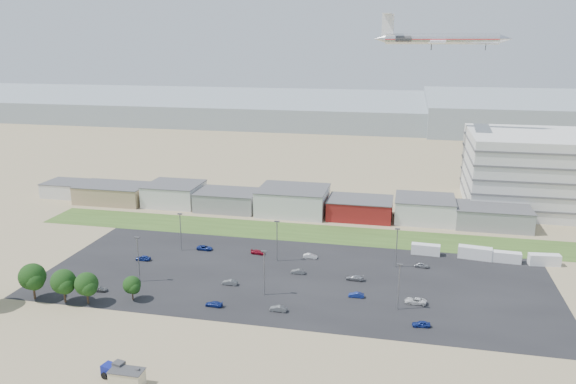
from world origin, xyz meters
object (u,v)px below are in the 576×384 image
(parked_car_8, at_px, (422,265))
(parked_car_9, at_px, (205,248))
(box_trailer_a, at_px, (426,249))
(parked_car_11, at_px, (310,256))
(portable_shed, at_px, (127,378))
(parked_car_12, at_px, (354,278))
(parked_car_2, at_px, (421,324))
(parked_car_4, at_px, (230,282))
(parked_car_7, at_px, (298,271))
(parked_car_6, at_px, (258,252))
(telehandler, at_px, (115,369))
(parked_car_1, at_px, (356,295))
(parked_car_10, at_px, (99,289))
(parked_car_3, at_px, (214,304))
(parked_car_5, at_px, (143,258))
(parked_car_0, at_px, (415,301))
(parked_car_13, at_px, (278,309))
(airliner, at_px, (441,39))

(parked_car_8, distance_m, parked_car_9, 57.13)
(box_trailer_a, relative_size, parked_car_11, 2.01)
(portable_shed, distance_m, parked_car_8, 77.49)
(portable_shed, height_order, parked_car_12, portable_shed)
(parked_car_2, relative_size, parked_car_12, 0.85)
(parked_car_4, relative_size, parked_car_7, 1.07)
(parked_car_6, bearing_deg, telehandler, 178.19)
(box_trailer_a, bearing_deg, parked_car_2, -89.03)
(parked_car_1, bearing_deg, parked_car_4, -92.42)
(parked_car_10, bearing_deg, parked_car_2, -97.40)
(parked_car_7, distance_m, parked_car_9, 29.60)
(parked_car_6, bearing_deg, parked_car_8, -83.77)
(parked_car_11, bearing_deg, parked_car_3, 152.19)
(parked_car_5, distance_m, parked_car_7, 40.55)
(parked_car_1, distance_m, parked_car_2, 17.31)
(parked_car_7, bearing_deg, parked_car_11, 172.34)
(portable_shed, bearing_deg, box_trailer_a, 55.24)
(parked_car_3, bearing_deg, parked_car_8, 128.90)
(parked_car_0, distance_m, parked_car_7, 29.66)
(box_trailer_a, xyz_separation_m, parked_car_4, (-44.56, -29.33, -0.79))
(telehandler, distance_m, parked_car_9, 59.86)
(parked_car_12, distance_m, parked_car_13, 23.68)
(telehandler, relative_size, parked_car_1, 2.25)
(parked_car_11, bearing_deg, airliner, -26.75)
(parked_car_2, bearing_deg, parked_car_1, -133.42)
(airliner, xyz_separation_m, parked_car_12, (-19.59, -80.79, -54.61))
(parked_car_3, bearing_deg, airliner, 158.05)
(airliner, bearing_deg, parked_car_10, -123.80)
(parked_car_0, distance_m, parked_car_8, 20.78)
(parked_car_1, bearing_deg, parked_car_13, -58.32)
(parked_car_4, relative_size, parked_car_8, 1.02)
(box_trailer_a, height_order, parked_car_2, box_trailer_a)
(parked_car_0, height_order, parked_car_6, parked_car_0)
(box_trailer_a, distance_m, parked_car_0, 30.18)
(parked_car_5, xyz_separation_m, parked_car_10, (-1.20, -19.12, -0.11))
(box_trailer_a, xyz_separation_m, parked_car_13, (-30.62, -39.75, -0.78))
(telehandler, height_order, box_trailer_a, telehandler)
(box_trailer_a, xyz_separation_m, parked_car_12, (-16.67, -20.62, -0.77))
(box_trailer_a, distance_m, parked_car_1, 33.43)
(parked_car_2, xyz_separation_m, parked_car_4, (-42.99, 10.81, -0.01))
(parked_car_7, distance_m, parked_car_13, 20.05)
(parked_car_10, relative_size, parked_car_12, 0.91)
(parked_car_4, height_order, parked_car_11, parked_car_11)
(airliner, relative_size, parked_car_11, 12.46)
(parked_car_4, height_order, parked_car_5, parked_car_5)
(parked_car_5, height_order, parked_car_8, parked_car_5)
(parked_car_6, xyz_separation_m, parked_car_8, (42.24, -0.00, 0.04))
(parked_car_8, relative_size, parked_car_9, 0.83)
(parked_car_2, height_order, parked_car_6, parked_car_2)
(parked_car_2, distance_m, parked_car_13, 29.06)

